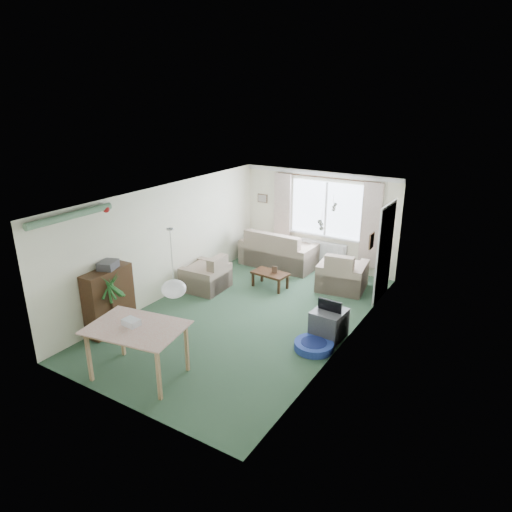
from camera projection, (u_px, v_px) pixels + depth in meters
The scene contains 25 objects.
ground at pixel (248, 315), 9.04m from camera, with size 6.50×6.50×0.00m, color #2D4C36.
window at pixel (326, 209), 11.02m from camera, with size 1.80×0.03×1.30m, color white.
curtain_rod at pixel (327, 178), 10.70m from camera, with size 2.60×0.03×0.03m, color black.
curtain_left at pixel (282, 213), 11.59m from camera, with size 0.45×0.08×2.00m, color beige.
curtain_right at pixel (371, 226), 10.45m from camera, with size 0.45×0.08×2.00m, color beige.
radiator at pixel (323, 252), 11.36m from camera, with size 1.20×0.10×0.55m, color white.
doorway at pixel (385, 253), 9.49m from camera, with size 0.03×0.95×2.00m, color black.
pendant_lamp at pixel (174, 289), 6.60m from camera, with size 0.36×0.36×0.36m, color white.
tinsel_garland at pixel (71, 216), 7.37m from camera, with size 1.60×1.60×0.12m, color #196626.
bauble_cluster_a at pixel (333, 204), 8.37m from camera, with size 0.20×0.20×0.20m, color silver.
bauble_cluster_b at pixel (322, 222), 7.26m from camera, with size 0.20×0.20×0.20m, color silver.
wall_picture_back at pixel (263, 198), 11.89m from camera, with size 0.28×0.03×0.22m, color brown.
wall_picture_right at pixel (372, 241), 8.50m from camera, with size 0.03×0.24×0.30m, color brown.
sofa at pixel (280, 248), 11.48m from camera, with size 1.86×0.99×0.93m, color #C3B893.
armchair_corner at pixel (343, 270), 10.11m from camera, with size 1.00×0.95×0.89m, color beige.
armchair_left at pixel (206, 272), 10.12m from camera, with size 0.90×0.85×0.81m, color beige.
coffee_table at pixel (270, 280), 10.26m from camera, with size 0.80×0.45×0.36m, color black.
photo_frame at pixel (275, 270), 10.14m from camera, with size 0.12×0.02×0.16m, color #4C3527.
bookshelf at pixel (109, 300), 8.29m from camera, with size 0.33×0.98×1.19m, color black.
hifi_box at pixel (108, 265), 8.11m from camera, with size 0.28×0.35×0.14m, color #3B3A3F.
houseplant at pixel (112, 304), 8.12m from camera, with size 0.52×0.52×1.20m, color #1B5022.
dining_table at pixel (139, 352), 6.98m from camera, with size 1.33×0.89×0.83m, color tan.
gift_box at pixel (131, 323), 6.86m from camera, with size 0.25×0.18×0.12m, color silver.
tv_cube at pixel (329, 324), 8.13m from camera, with size 0.53×0.59×0.53m, color #37363B.
pet_bed at pixel (314, 346), 7.81m from camera, with size 0.68×0.68×0.14m, color #212C9B.
Camera 1 is at (4.38, -6.83, 4.17)m, focal length 32.00 mm.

